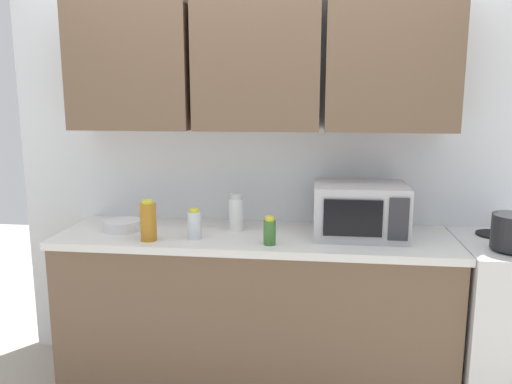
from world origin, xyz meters
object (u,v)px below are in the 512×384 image
microwave (360,210)px  bowl_ceramic_small (122,225)px  bottle_white_jar (236,213)px  bottle_amber_vinegar (148,221)px  bottle_green_oil (270,231)px  bottle_clear_tall (194,225)px

microwave → bowl_ceramic_small: size_ratio=2.35×
microwave → bottle_white_jar: microwave is taller
bottle_white_jar → bottle_amber_vinegar: size_ratio=0.97×
bottle_green_oil → bottle_clear_tall: bearing=171.8°
bottle_white_jar → bottle_green_oil: bearing=-50.6°
microwave → bottle_amber_vinegar: 1.11m
bowl_ceramic_small → bottle_white_jar: bearing=8.2°
bottle_green_oil → bowl_ceramic_small: size_ratio=0.71×
bottle_amber_vinegar → bottle_green_oil: 0.63m
bottle_amber_vinegar → bottle_green_oil: size_ratio=1.47×
bottle_white_jar → bowl_ceramic_small: 0.63m
microwave → bottle_white_jar: bearing=176.4°
bottle_white_jar → bottle_clear_tall: bearing=-133.3°
bottle_clear_tall → bottle_amber_vinegar: bearing=-165.4°
bowl_ceramic_small → microwave: bearing=2.1°
bowl_ceramic_small → bottle_green_oil: bearing=-11.3°
bottle_clear_tall → bottle_amber_vinegar: size_ratio=0.76×
microwave → bottle_amber_vinegar: bearing=-168.7°
bottle_amber_vinegar → bowl_ceramic_small: bottle_amber_vinegar is taller
microwave → bowl_ceramic_small: (-1.29, -0.05, -0.11)m
bottle_amber_vinegar → bowl_ceramic_small: 0.28m
microwave → bowl_ceramic_small: microwave is taller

